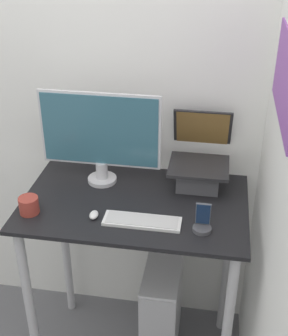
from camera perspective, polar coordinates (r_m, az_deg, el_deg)
wall_back at (r=2.38m, az=0.58°, el=6.79°), size 6.00×0.05×2.60m
wall_side_right at (r=1.74m, az=16.72°, el=-3.93°), size 0.06×6.00×2.60m
desk at (r=2.28m, az=-1.09°, el=-8.42°), size 1.03×0.64×1.03m
laptop at (r=2.26m, az=6.72°, el=0.10°), size 0.28×0.34×0.34m
monitor at (r=2.21m, az=-5.36°, el=3.85°), size 0.57×0.14×0.46m
keyboard at (r=2.02m, az=-0.24°, el=-6.49°), size 0.34×0.10×0.02m
mouse at (r=2.06m, az=-6.13°, el=-5.71°), size 0.04×0.06×0.03m
cell_phone at (r=1.97m, az=7.13°, el=-6.68°), size 0.08×0.08×0.14m
computer_tower at (r=2.68m, az=2.19°, el=-16.78°), size 0.19×0.43×0.57m
mug at (r=2.12m, az=-13.86°, el=-4.43°), size 0.09×0.09×0.08m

